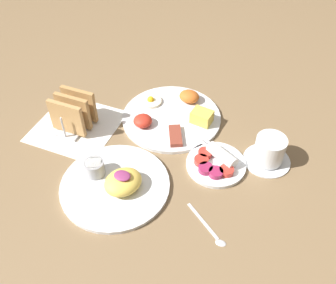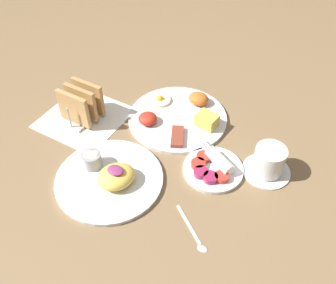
# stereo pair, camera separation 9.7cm
# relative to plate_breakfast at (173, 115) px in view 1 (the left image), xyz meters

# --- Properties ---
(ground_plane) EXTENTS (3.00, 3.00, 0.00)m
(ground_plane) POSITION_rel_plate_breakfast_xyz_m (-0.02, -0.15, -0.01)
(ground_plane) COLOR brown
(napkin_flat) EXTENTS (0.22, 0.22, 0.00)m
(napkin_flat) POSITION_rel_plate_breakfast_xyz_m (-0.24, -0.13, -0.01)
(napkin_flat) COLOR white
(napkin_flat) RESTS_ON ground_plane
(plate_breakfast) EXTENTS (0.28, 0.28, 0.05)m
(plate_breakfast) POSITION_rel_plate_breakfast_xyz_m (0.00, 0.00, 0.00)
(plate_breakfast) COLOR white
(plate_breakfast) RESTS_ON ground_plane
(plate_condiments) EXTENTS (0.15, 0.15, 0.04)m
(plate_condiments) POSITION_rel_plate_breakfast_xyz_m (0.17, -0.13, 0.00)
(plate_condiments) COLOR white
(plate_condiments) RESTS_ON ground_plane
(plate_foreground) EXTENTS (0.26, 0.26, 0.06)m
(plate_foreground) POSITION_rel_plate_breakfast_xyz_m (-0.04, -0.28, 0.00)
(plate_foreground) COLOR white
(plate_foreground) RESTS_ON ground_plane
(toast_rack) EXTENTS (0.10, 0.12, 0.10)m
(toast_rack) POSITION_rel_plate_breakfast_xyz_m (-0.24, -0.13, 0.04)
(toast_rack) COLOR #B7B7BC
(toast_rack) RESTS_ON ground_plane
(coffee_cup) EXTENTS (0.12, 0.12, 0.08)m
(coffee_cup) POSITION_rel_plate_breakfast_xyz_m (0.28, -0.06, 0.03)
(coffee_cup) COLOR white
(coffee_cup) RESTS_ON ground_plane
(teaspoon) EXTENTS (0.11, 0.08, 0.01)m
(teaspoon) POSITION_rel_plate_breakfast_xyz_m (0.21, -0.32, -0.01)
(teaspoon) COLOR silver
(teaspoon) RESTS_ON ground_plane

